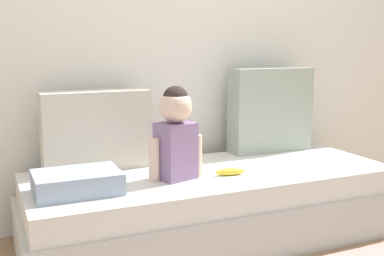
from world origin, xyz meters
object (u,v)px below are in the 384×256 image
object	(u,v)px
throw_pillow_left	(96,130)
folded_blanket	(77,182)
toddler	(176,131)
banana	(230,172)
couch	(211,205)
throw_pillow_right	(270,110)

from	to	relation	value
throw_pillow_left	folded_blanket	world-z (taller)	throw_pillow_left
toddler	folded_blanket	size ratio (longest dim) A/B	1.22
banana	folded_blanket	distance (m)	0.81
throw_pillow_left	toddler	size ratio (longest dim) A/B	1.22
throw_pillow_left	toddler	bearing A→B (deg)	-47.35
couch	throw_pillow_left	bearing A→B (deg)	152.15
couch	folded_blanket	xyz separation A→B (m)	(-0.75, -0.10, 0.25)
couch	throw_pillow_right	xyz separation A→B (m)	(0.57, 0.30, 0.47)
couch	banana	xyz separation A→B (m)	(0.05, -0.12, 0.22)
banana	throw_pillow_left	bearing A→B (deg)	145.88
couch	banana	world-z (taller)	banana
throw_pillow_left	toddler	xyz separation A→B (m)	(0.33, -0.36, 0.03)
couch	toddler	distance (m)	0.51
toddler	folded_blanket	distance (m)	0.56
throw_pillow_right	folded_blanket	size ratio (longest dim) A/B	1.38
couch	folded_blanket	size ratio (longest dim) A/B	5.17
throw_pillow_right	toddler	xyz separation A→B (m)	(-0.81, -0.36, -0.02)
throw_pillow_left	throw_pillow_right	xyz separation A→B (m)	(1.14, 0.00, 0.05)
couch	folded_blanket	distance (m)	0.80
throw_pillow_left	folded_blanket	bearing A→B (deg)	-114.83
throw_pillow_left	folded_blanket	size ratio (longest dim) A/B	1.48
banana	folded_blanket	world-z (taller)	folded_blanket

